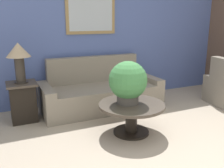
# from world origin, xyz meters

# --- Properties ---
(wall_back) EXTENTS (7.38, 0.09, 2.60)m
(wall_back) POSITION_xyz_m (-0.01, 2.93, 1.31)
(wall_back) COLOR #5166A8
(wall_back) RESTS_ON ground_plane
(couch_main) EXTENTS (2.19, 0.94, 0.93)m
(couch_main) POSITION_xyz_m (-0.37, 2.41, 0.29)
(couch_main) COLOR gray
(couch_main) RESTS_ON ground_plane
(coffee_table) EXTENTS (0.96, 0.96, 0.45)m
(coffee_table) POSITION_xyz_m (-0.37, 1.20, 0.33)
(coffee_table) COLOR black
(coffee_table) RESTS_ON ground_plane
(side_table) EXTENTS (0.47, 0.47, 0.64)m
(side_table) POSITION_xyz_m (-1.75, 2.34, 0.33)
(side_table) COLOR black
(side_table) RESTS_ON ground_plane
(table_lamp) EXTENTS (0.38, 0.38, 0.64)m
(table_lamp) POSITION_xyz_m (-1.75, 2.34, 1.09)
(table_lamp) COLOR #2D2823
(table_lamp) RESTS_ON side_table
(potted_plant_on_table) EXTENTS (0.55, 0.55, 0.61)m
(potted_plant_on_table) POSITION_xyz_m (-0.41, 1.24, 0.77)
(potted_plant_on_table) COLOR #4C4742
(potted_plant_on_table) RESTS_ON coffee_table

